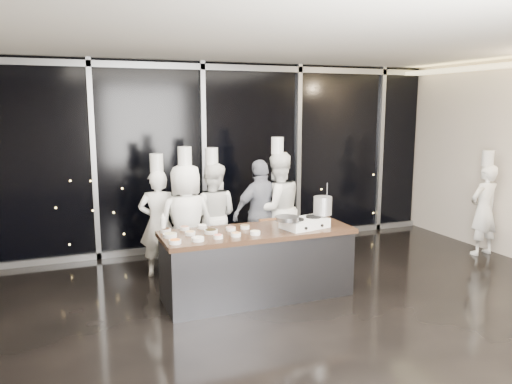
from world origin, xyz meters
The scene contains 15 objects.
ground centered at (0.00, 0.00, 0.00)m, with size 9.00×9.00×0.00m, color black.
room_shell centered at (0.18, 0.00, 2.25)m, with size 9.02×7.02×3.21m.
window_wall centered at (0.00, 3.43, 1.60)m, with size 8.90×0.11×3.20m.
demo_counter centered at (0.00, 0.90, 0.45)m, with size 2.46×0.86×0.90m.
stove centered at (0.61, 0.78, 0.96)m, with size 0.64×0.47×0.14m.
frying_pan centered at (0.31, 0.70, 1.07)m, with size 0.55×0.36×0.05m.
stock_pot centered at (0.90, 0.84, 1.16)m, with size 0.24×0.24×0.24m, color #BABABD.
prep_bowls centered at (-0.71, 0.92, 0.93)m, with size 1.15×0.72×0.05m.
squeeze_bottle centered at (-1.14, 1.24, 1.02)m, with size 0.07×0.07×0.25m.
chef_far_left centered at (-1.02, 2.22, 0.81)m, with size 0.65×0.51×1.79m.
chef_left centered at (-0.70, 1.86, 0.85)m, with size 0.88×0.62×1.91m.
chef_center centered at (-0.19, 2.28, 0.82)m, with size 0.97×0.89×1.85m.
guest centered at (0.53, 2.09, 0.83)m, with size 1.03×0.57×1.66m.
chef_right centered at (0.80, 2.10, 0.89)m, with size 0.92×0.75×1.99m.
chef_side centered at (4.20, 1.30, 0.79)m, with size 0.58×0.41×1.75m.
Camera 1 is at (-2.29, -4.84, 2.46)m, focal length 35.00 mm.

